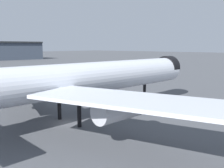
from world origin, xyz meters
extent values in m
plane|color=#4C4F54|center=(0.00, 0.00, 0.00)|extent=(900.00, 900.00, 0.00)
cylinder|color=silver|center=(3.06, -0.50, 6.96)|extent=(52.80, 8.98, 5.35)
cone|color=silver|center=(29.27, -2.32, 6.96)|extent=(6.24, 5.64, 5.25)
cylinder|color=black|center=(28.20, -2.25, 7.36)|extent=(2.78, 5.56, 5.41)
cube|color=silver|center=(0.03, 14.24, 6.29)|extent=(16.65, 25.08, 0.43)
cylinder|color=#B7BAC1|center=(1.09, 11.33, 4.52)|extent=(7.54, 3.45, 2.95)
cube|color=silver|center=(-1.98, -14.69, 6.29)|extent=(13.89, 24.98, 0.43)
cylinder|color=#B7BAC1|center=(-0.52, -11.95, 4.52)|extent=(7.54, 3.45, 2.95)
cylinder|color=black|center=(19.84, -1.67, 2.14)|extent=(0.64, 0.64, 4.28)
cylinder|color=black|center=(0.63, 2.48, 2.14)|extent=(0.64, 0.64, 4.28)
cylinder|color=black|center=(0.24, -3.13, 2.14)|extent=(0.64, 0.64, 4.28)
camera|label=1|loc=(-24.10, -31.77, 12.41)|focal=40.12mm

